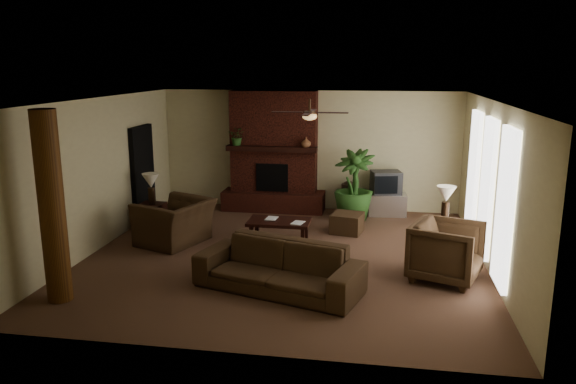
% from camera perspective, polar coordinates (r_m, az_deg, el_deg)
% --- Properties ---
extents(room_shell, '(7.00, 7.00, 7.00)m').
position_cam_1_polar(room_shell, '(9.71, -0.38, 1.20)').
color(room_shell, brown).
rests_on(room_shell, ground).
extents(fireplace, '(2.40, 0.70, 2.80)m').
position_cam_1_polar(fireplace, '(13.01, -1.47, 3.15)').
color(fireplace, '#532016').
rests_on(fireplace, ground).
extents(windows, '(0.08, 3.65, 2.35)m').
position_cam_1_polar(windows, '(9.95, 19.80, 0.42)').
color(windows, white).
rests_on(windows, ground).
extents(log_column, '(0.36, 0.36, 2.80)m').
position_cam_1_polar(log_column, '(8.55, -23.16, -1.51)').
color(log_column, brown).
rests_on(log_column, ground).
extents(doorway, '(0.10, 1.00, 2.10)m').
position_cam_1_polar(doorway, '(12.47, -14.73, 1.79)').
color(doorway, black).
rests_on(doorway, ground).
extents(ceiling_fan, '(1.35, 1.35, 0.37)m').
position_cam_1_polar(ceiling_fan, '(9.78, 2.24, 7.97)').
color(ceiling_fan, '#312215').
rests_on(ceiling_fan, ceiling).
extents(sofa, '(2.65, 1.45, 0.99)m').
position_cam_1_polar(sofa, '(8.48, -0.97, -6.94)').
color(sofa, '#402C1B').
rests_on(sofa, ground).
extents(armchair_left, '(1.24, 1.51, 1.13)m').
position_cam_1_polar(armchair_left, '(10.86, -11.60, -2.32)').
color(armchair_left, '#402C1B').
rests_on(armchair_left, ground).
extents(armchair_right, '(1.24, 1.28, 1.05)m').
position_cam_1_polar(armchair_right, '(9.22, 16.02, -5.63)').
color(armchair_right, '#402C1B').
rests_on(armchair_right, ground).
extents(coffee_table, '(1.20, 0.70, 0.43)m').
position_cam_1_polar(coffee_table, '(10.78, -0.92, -3.23)').
color(coffee_table, black).
rests_on(coffee_table, ground).
extents(ottoman, '(0.71, 0.71, 0.40)m').
position_cam_1_polar(ottoman, '(11.46, 6.11, -3.20)').
color(ottoman, '#402C1B').
rests_on(ottoman, ground).
extents(tv_stand, '(0.88, 0.55, 0.50)m').
position_cam_1_polar(tv_stand, '(12.91, 10.18, -1.25)').
color(tv_stand, silver).
rests_on(tv_stand, ground).
extents(tv, '(0.75, 0.66, 0.52)m').
position_cam_1_polar(tv, '(12.78, 10.06, 0.96)').
color(tv, '#323234').
rests_on(tv, tv_stand).
extents(floor_vase, '(0.34, 0.34, 0.77)m').
position_cam_1_polar(floor_vase, '(12.88, 6.25, -0.32)').
color(floor_vase, '#32251C').
rests_on(floor_vase, ground).
extents(floor_plant, '(1.39, 1.78, 0.88)m').
position_cam_1_polar(floor_plant, '(12.40, 6.76, -0.83)').
color(floor_plant, '#2E5723').
rests_on(floor_plant, ground).
extents(side_table_left, '(0.54, 0.54, 0.55)m').
position_cam_1_polar(side_table_left, '(11.95, -13.86, -2.46)').
color(side_table_left, black).
rests_on(side_table_left, ground).
extents(lamp_left, '(0.39, 0.39, 0.65)m').
position_cam_1_polar(lamp_left, '(11.74, -13.95, 0.91)').
color(lamp_left, '#312215').
rests_on(lamp_left, side_table_left).
extents(side_table_right, '(0.50, 0.50, 0.55)m').
position_cam_1_polar(side_table_right, '(10.82, 15.83, -4.22)').
color(side_table_right, black).
rests_on(side_table_right, ground).
extents(lamp_right, '(0.43, 0.43, 0.65)m').
position_cam_1_polar(lamp_right, '(10.63, 15.98, -0.47)').
color(lamp_right, '#312215').
rests_on(lamp_right, side_table_right).
extents(mantel_plant, '(0.44, 0.47, 0.33)m').
position_cam_1_polar(mantel_plant, '(12.83, -5.23, 5.53)').
color(mantel_plant, '#2E5723').
rests_on(mantel_plant, fireplace).
extents(mantel_vase, '(0.26, 0.27, 0.22)m').
position_cam_1_polar(mantel_vase, '(12.50, 1.88, 5.13)').
color(mantel_vase, brown).
rests_on(mantel_vase, fireplace).
extents(book_a, '(0.22, 0.05, 0.29)m').
position_cam_1_polar(book_a, '(10.83, -2.26, -2.05)').
color(book_a, '#999999').
rests_on(book_a, coffee_table).
extents(book_b, '(0.21, 0.07, 0.29)m').
position_cam_1_polar(book_b, '(10.54, 0.48, -2.45)').
color(book_b, '#999999').
rests_on(book_b, coffee_table).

